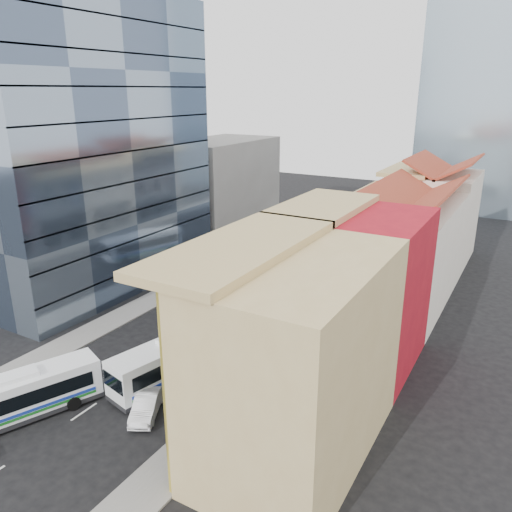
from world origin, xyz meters
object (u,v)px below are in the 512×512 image
Objects in this scene: bus_right at (178,356)px; bus_left_near at (17,397)px; sedan_right at (147,405)px; shophouse_tan at (299,360)px; office_tower at (88,148)px; bus_left_far at (252,264)px.

bus_left_near is at bearing -109.75° from bus_right.
bus_left_near is at bearing -174.18° from sedan_right.
shophouse_tan is at bearing -16.22° from sedan_right.
shophouse_tan reaches higher than bus_left_near.
shophouse_tan is 1.33× the size of bus_left_near.
bus_right is (19.94, -11.36, -13.22)m from office_tower.
bus_left_near is 11.01m from bus_right.
office_tower is at bearing 114.89° from sedan_right.
bus_left_near is at bearing -107.24° from bus_left_far.
office_tower is 2.82× the size of bus_left_far.
sedan_right is at bearing -65.54° from bus_right.
office_tower reaches higher than sedan_right.
shophouse_tan is 29.17m from bus_left_far.
office_tower is 28.22m from bus_left_near.
sedan_right is (6.91, 4.56, -0.99)m from bus_left_near.
bus_right is (5.79, -20.77, 0.08)m from bus_left_far.
shophouse_tan is 11.60m from sedan_right.
office_tower is at bearing 146.57° from bus_left_near.
bus_right reaches higher than bus_left_far.
shophouse_tan is 0.47× the size of office_tower.
shophouse_tan reaches higher than bus_right.
shophouse_tan is 18.77m from bus_left_near.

